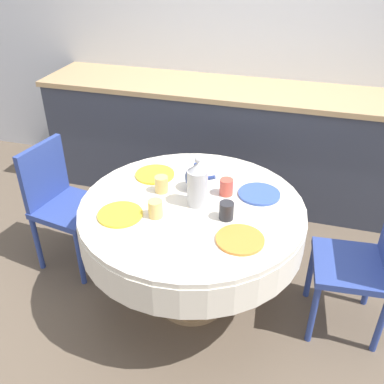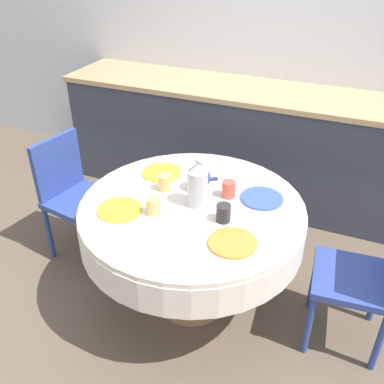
# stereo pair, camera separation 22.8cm
# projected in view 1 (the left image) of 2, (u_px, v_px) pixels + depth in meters

# --- Properties ---
(ground_plane) EXTENTS (12.00, 12.00, 0.00)m
(ground_plane) POSITION_uv_depth(u_px,v_px,m) (192.00, 299.00, 2.71)
(ground_plane) COLOR brown
(wall_back) EXTENTS (7.00, 0.05, 2.60)m
(wall_back) POSITION_uv_depth(u_px,v_px,m) (251.00, 31.00, 3.40)
(wall_back) COLOR silver
(wall_back) RESTS_ON ground_plane
(kitchen_counter) EXTENTS (3.24, 0.64, 0.94)m
(kitchen_counter) POSITION_uv_depth(u_px,v_px,m) (237.00, 143.00, 3.57)
(kitchen_counter) COLOR #383D4C
(kitchen_counter) RESTS_ON ground_plane
(dining_table) EXTENTS (1.24, 1.24, 0.72)m
(dining_table) POSITION_uv_depth(u_px,v_px,m) (192.00, 223.00, 2.39)
(dining_table) COLOR tan
(dining_table) RESTS_ON ground_plane
(chair_left) EXTENTS (0.43, 0.43, 0.86)m
(chair_left) POSITION_uv_depth(u_px,v_px,m) (367.00, 260.00, 2.30)
(chair_left) COLOR #2D428E
(chair_left) RESTS_ON ground_plane
(chair_right) EXTENTS (0.46, 0.46, 0.86)m
(chair_right) POSITION_uv_depth(u_px,v_px,m) (61.00, 199.00, 2.81)
(chair_right) COLOR #2D428E
(chair_right) RESTS_ON ground_plane
(plate_near_left) EXTENTS (0.24, 0.24, 0.01)m
(plate_near_left) POSITION_uv_depth(u_px,v_px,m) (120.00, 214.00, 2.24)
(plate_near_left) COLOR yellow
(plate_near_left) RESTS_ON dining_table
(cup_near_left) EXTENTS (0.08, 0.08, 0.09)m
(cup_near_left) POSITION_uv_depth(u_px,v_px,m) (156.00, 209.00, 2.21)
(cup_near_left) COLOR #DBB766
(cup_near_left) RESTS_ON dining_table
(plate_near_right) EXTENTS (0.24, 0.24, 0.01)m
(plate_near_right) POSITION_uv_depth(u_px,v_px,m) (240.00, 239.00, 2.06)
(plate_near_right) COLOR orange
(plate_near_right) RESTS_ON dining_table
(cup_near_right) EXTENTS (0.08, 0.08, 0.09)m
(cup_near_right) POSITION_uv_depth(u_px,v_px,m) (226.00, 211.00, 2.19)
(cup_near_right) COLOR #28282D
(cup_near_right) RESTS_ON dining_table
(plate_far_left) EXTENTS (0.24, 0.24, 0.01)m
(plate_far_left) POSITION_uv_depth(u_px,v_px,m) (155.00, 174.00, 2.59)
(plate_far_left) COLOR yellow
(plate_far_left) RESTS_ON dining_table
(cup_far_left) EXTENTS (0.08, 0.08, 0.09)m
(cup_far_left) POSITION_uv_depth(u_px,v_px,m) (161.00, 184.00, 2.42)
(cup_far_left) COLOR #DBB766
(cup_far_left) RESTS_ON dining_table
(plate_far_right) EXTENTS (0.24, 0.24, 0.01)m
(plate_far_right) POSITION_uv_depth(u_px,v_px,m) (259.00, 194.00, 2.41)
(plate_far_right) COLOR #3856AD
(plate_far_right) RESTS_ON dining_table
(cup_far_right) EXTENTS (0.08, 0.08, 0.09)m
(cup_far_right) POSITION_uv_depth(u_px,v_px,m) (226.00, 187.00, 2.39)
(cup_far_right) COLOR #CC4C3D
(cup_far_right) RESTS_ON dining_table
(coffee_carafe) EXTENTS (0.11, 0.11, 0.29)m
(coffee_carafe) POSITION_uv_depth(u_px,v_px,m) (197.00, 184.00, 2.27)
(coffee_carafe) COLOR #B2B2B7
(coffee_carafe) RESTS_ON dining_table
(teapot) EXTENTS (0.18, 0.13, 0.17)m
(teapot) POSITION_uv_depth(u_px,v_px,m) (196.00, 177.00, 2.43)
(teapot) COLOR #33478E
(teapot) RESTS_ON dining_table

